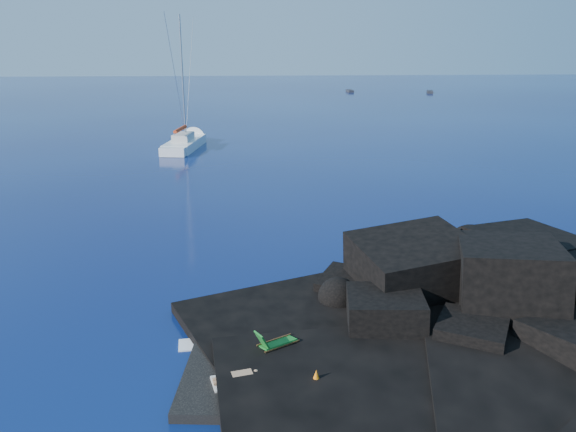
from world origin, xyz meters
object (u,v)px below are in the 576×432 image
at_px(marker_cone, 316,378).
at_px(sunbather, 242,375).
at_px(distant_boat_a, 350,92).
at_px(distant_boat_b, 430,93).
at_px(deck_chair, 278,338).
at_px(sailboat, 185,148).

bearing_deg(marker_cone, sunbather, 168.41).
relative_size(distant_boat_a, distant_boat_b, 0.94).
distance_m(marker_cone, distant_boat_a, 126.16).
relative_size(marker_cone, distant_boat_b, 0.14).
bearing_deg(distant_boat_a, sunbather, -103.60).
height_order(deck_chair, distant_boat_b, deck_chair).
relative_size(deck_chair, sunbather, 0.81).
distance_m(deck_chair, sunbather, 2.28).
bearing_deg(deck_chair, distant_boat_b, 39.64).
height_order(sunbather, distant_boat_a, sunbather).
relative_size(sailboat, sunbather, 7.50).
xyz_separation_m(deck_chair, distant_boat_b, (43.76, 117.08, -0.89)).
relative_size(sailboat, distant_boat_b, 3.40).
relative_size(marker_cone, distant_boat_a, 0.15).
bearing_deg(marker_cone, distant_boat_b, 70.35).
xyz_separation_m(marker_cone, distant_boat_b, (42.62, 119.39, -0.65)).
distance_m(deck_chair, distant_boat_a, 124.12).
relative_size(sailboat, deck_chair, 9.24).
xyz_separation_m(sunbather, distant_boat_a, (26.32, 123.38, -0.53)).
bearing_deg(sunbather, marker_cone, -24.46).
xyz_separation_m(sunbather, marker_cone, (2.48, -0.51, 0.12)).
distance_m(deck_chair, marker_cone, 2.59).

